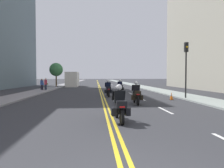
# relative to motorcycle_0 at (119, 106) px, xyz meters

# --- Properties ---
(ground_plane) EXTENTS (264.00, 264.00, 0.00)m
(ground_plane) POSITION_rel_motorcycle_0_xyz_m (-0.36, 42.71, -0.65)
(ground_plane) COLOR #2F3034
(sidewalk_left) EXTENTS (2.69, 144.00, 0.12)m
(sidewalk_left) POSITION_rel_motorcycle_0_xyz_m (-8.28, 42.71, -0.59)
(sidewalk_left) COLOR gray
(sidewalk_left) RESTS_ON ground
(sidewalk_right) EXTENTS (2.69, 144.00, 0.12)m
(sidewalk_right) POSITION_rel_motorcycle_0_xyz_m (7.56, 42.71, -0.59)
(sidewalk_right) COLOR gray
(sidewalk_right) RESTS_ON ground
(centreline_yellow_inner) EXTENTS (0.12, 132.00, 0.01)m
(centreline_yellow_inner) POSITION_rel_motorcycle_0_xyz_m (-0.48, 42.71, -0.65)
(centreline_yellow_inner) COLOR yellow
(centreline_yellow_inner) RESTS_ON ground
(centreline_yellow_outer) EXTENTS (0.12, 132.00, 0.01)m
(centreline_yellow_outer) POSITION_rel_motorcycle_0_xyz_m (-0.24, 42.71, -0.65)
(centreline_yellow_outer) COLOR yellow
(centreline_yellow_outer) RESTS_ON ground
(lane_dashes_white) EXTENTS (0.14, 56.40, 0.01)m
(lane_dashes_white) POSITION_rel_motorcycle_0_xyz_m (2.93, 23.71, -0.65)
(lane_dashes_white) COLOR silver
(lane_dashes_white) RESTS_ON ground
(building_right_1) EXTENTS (8.16, 19.76, 20.16)m
(building_right_1) POSITION_rel_motorcycle_0_xyz_m (17.82, 23.60, 9.43)
(building_right_1) COLOR #AAA593
(building_right_1) RESTS_ON ground
(motorcycle_0) EXTENTS (0.78, 2.14, 1.59)m
(motorcycle_0) POSITION_rel_motorcycle_0_xyz_m (0.00, 0.00, 0.00)
(motorcycle_0) COLOR black
(motorcycle_0) RESTS_ON ground
(motorcycle_1) EXTENTS (0.78, 2.19, 1.61)m
(motorcycle_1) POSITION_rel_motorcycle_0_xyz_m (1.80, 5.45, 0.01)
(motorcycle_1) COLOR black
(motorcycle_1) RESTS_ON ground
(motorcycle_2) EXTENTS (0.77, 2.26, 1.65)m
(motorcycle_2) POSITION_rel_motorcycle_0_xyz_m (0.17, 11.11, 0.02)
(motorcycle_2) COLOR black
(motorcycle_2) RESTS_ON ground
(motorcycle_3) EXTENTS (0.78, 2.17, 1.61)m
(motorcycle_3) POSITION_rel_motorcycle_0_xyz_m (1.91, 15.94, -0.00)
(motorcycle_3) COLOR black
(motorcycle_3) RESTS_ON ground
(traffic_cone_0) EXTENTS (0.32, 0.32, 0.63)m
(traffic_cone_0) POSITION_rel_motorcycle_0_xyz_m (5.22, 7.85, -0.34)
(traffic_cone_0) COLOR black
(traffic_cone_0) RESTS_ON ground
(traffic_light_near) EXTENTS (0.28, 0.38, 4.80)m
(traffic_light_near) POSITION_rel_motorcycle_0_xyz_m (6.61, 8.28, 2.66)
(traffic_light_near) COLOR black
(traffic_light_near) RESTS_ON ground
(pedestrian_0) EXTENTS (0.51, 0.32, 1.65)m
(pedestrian_0) POSITION_rel_motorcycle_0_xyz_m (-8.39, 20.31, 0.20)
(pedestrian_0) COLOR #242433
(pedestrian_0) RESTS_ON ground
(pedestrian_1) EXTENTS (0.51, 0.32, 1.71)m
(pedestrian_1) POSITION_rel_motorcycle_0_xyz_m (-7.89, 20.36, 0.23)
(pedestrian_1) COLOR #202634
(pedestrian_1) RESTS_ON ground
(street_tree_1) EXTENTS (2.39, 2.39, 4.39)m
(street_tree_1) POSITION_rel_motorcycle_0_xyz_m (-8.12, 29.12, 2.53)
(street_tree_1) COLOR #4D3922
(street_tree_1) RESTS_ON ground
(parked_truck) EXTENTS (2.20, 6.50, 2.80)m
(parked_truck) POSITION_rel_motorcycle_0_xyz_m (-5.53, 32.26, 0.62)
(parked_truck) COLOR #B2C3C0
(parked_truck) RESTS_ON ground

